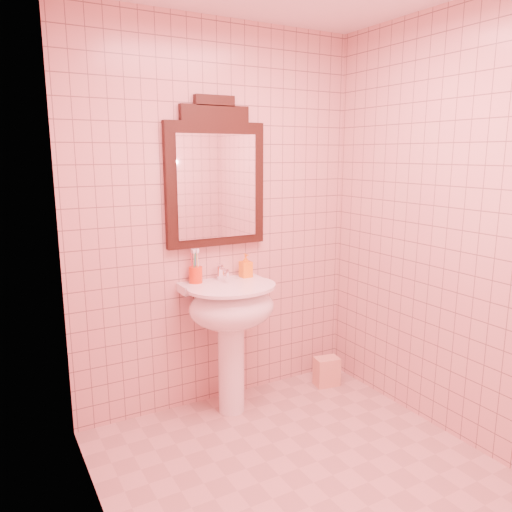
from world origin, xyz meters
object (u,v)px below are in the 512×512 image
pedestal_sink (231,316)px  toothbrush_cup (196,275)px  mirror (216,178)px  towel (327,371)px  soap_dispenser (246,266)px

pedestal_sink → toothbrush_cup: (-0.17, 0.16, 0.26)m
toothbrush_cup → mirror: bearing=12.9°
pedestal_sink → mirror: (-0.00, 0.20, 0.86)m
pedestal_sink → towel: size_ratio=4.09×
pedestal_sink → soap_dispenser: (0.18, 0.14, 0.28)m
mirror → towel: size_ratio=4.47×
soap_dispenser → towel: (0.60, -0.14, -0.84)m
mirror → soap_dispenser: mirror is taller
mirror → towel: (0.78, -0.21, -1.42)m
mirror → soap_dispenser: (0.18, -0.06, -0.58)m
toothbrush_cup → soap_dispenser: (0.35, -0.02, 0.02)m
toothbrush_cup → soap_dispenser: bearing=-3.7°
mirror → toothbrush_cup: 0.63m
soap_dispenser → toothbrush_cup: bearing=176.4°
mirror → toothbrush_cup: (-0.17, -0.04, -0.61)m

